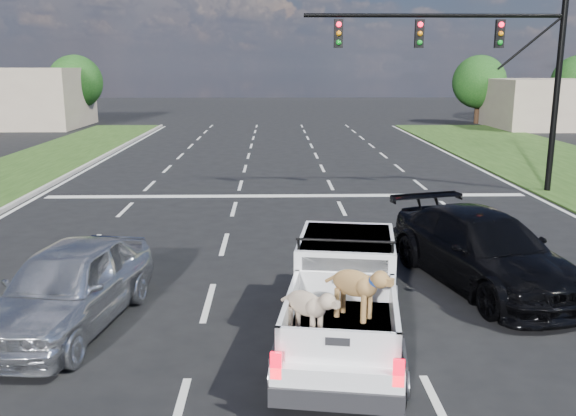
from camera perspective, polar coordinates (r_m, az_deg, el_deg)
name	(u,v)px	position (r m, az deg, el deg)	size (l,w,h in m)	color
ground	(298,302)	(12.09, 0.92, -8.75)	(160.00, 160.00, 0.00)	black
road_markings	(289,219)	(18.34, 0.10, -1.08)	(17.75, 60.00, 0.01)	silver
traffic_signal	(492,60)	(23.02, 18.54, 13.02)	(9.11, 0.31, 7.00)	black
building_left	(15,98)	(51.14, -24.18, 9.41)	(10.00, 8.00, 4.40)	tan
building_right	(576,104)	(50.55, 25.32, 8.81)	(12.00, 7.00, 3.60)	tan
tree_far_c	(75,82)	(51.62, -19.27, 11.05)	(4.20, 4.20, 5.40)	#332114
tree_far_d	(479,82)	(51.90, 17.45, 11.18)	(4.20, 4.20, 5.40)	#332114
pickup_truck	(344,296)	(10.14, 5.24, -8.16)	(2.40, 4.97, 1.79)	black
silver_sedan	(68,286)	(11.40, -19.89, -6.89)	(1.78, 4.43, 1.51)	silver
black_coupe	(483,250)	(13.37, 17.81, -3.76)	(2.14, 5.27, 1.53)	black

